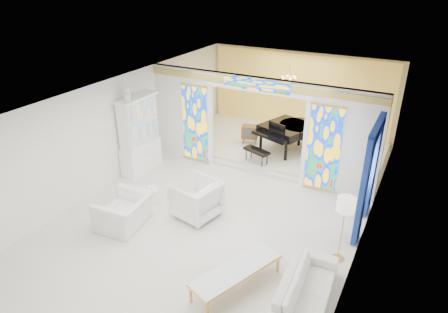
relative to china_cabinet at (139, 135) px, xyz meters
The scene contains 23 objects.
floor 3.47m from the china_cabinet, 10.50° to the right, with size 12.00×12.00×0.00m, color silver.
ceiling 3.75m from the china_cabinet, 10.50° to the right, with size 7.00×12.00×0.02m, color white.
wall_back 6.30m from the china_cabinet, 59.24° to the left, with size 7.00×0.02×3.00m, color silver.
wall_left 0.74m from the china_cabinet, 115.42° to the right, with size 0.02×12.00×3.00m, color silver.
wall_right 6.75m from the china_cabinet, ahead, with size 0.02×12.00×3.00m, color silver.
partition_wall 3.54m from the china_cabinet, 23.50° to the left, with size 7.00×0.22×3.00m.
stained_glass_left 1.76m from the china_cabinet, 47.47° to the left, with size 0.90×0.04×2.40m, color gold.
stained_glass_right 5.41m from the china_cabinet, 13.85° to the left, with size 0.90×0.04×2.40m, color gold.
stained_glass_transom 3.84m from the china_cabinet, 21.91° to the left, with size 2.00×0.04×0.34m, color gold.
alcove_platform 4.88m from the china_cabinet, 47.45° to the left, with size 6.80×3.80×0.18m, color silver.
gold_curtain_back 6.19m from the china_cabinet, 58.67° to the left, with size 6.70×0.10×2.90m, color #EBC751.
chandelier 5.02m from the china_cabinet, 44.89° to the left, with size 0.48×0.48×0.30m, color gold.
blue_drapes 6.63m from the china_cabinet, ahead, with size 0.14×1.85×2.65m.
china_cabinet is the anchor object (origin of this frame).
armchair_left 3.08m from the china_cabinet, 59.38° to the right, with size 1.22×1.07×0.79m, color white.
armchair_right 3.21m from the china_cabinet, 25.97° to the right, with size 1.04×1.07×0.97m, color silver.
sofa 6.89m from the china_cabinet, 25.57° to the right, with size 2.15×0.84×0.63m, color white.
side_table 2.49m from the china_cabinet, 46.64° to the right, with size 0.65×0.65×0.62m.
vase 2.42m from the china_cabinet, 46.64° to the right, with size 0.18×0.18×0.19m, color silver.
coffee_table 5.81m from the china_cabinet, 33.12° to the right, with size 1.30×2.07×0.44m.
floor_lamp 6.56m from the china_cabinet, 12.02° to the right, with size 0.46×0.46×1.54m.
grand_piano 4.92m from the china_cabinet, 40.98° to the left, with size 2.22×2.78×1.07m.
tv_console 3.86m from the china_cabinet, 53.47° to the left, with size 0.63×0.51×0.63m.
Camera 1 is at (4.22, -8.01, 5.78)m, focal length 32.00 mm.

